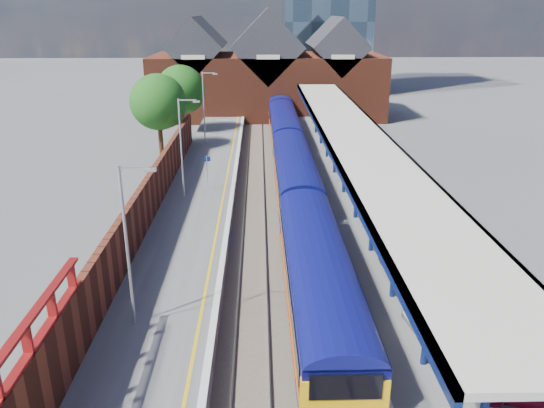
{
  "coord_description": "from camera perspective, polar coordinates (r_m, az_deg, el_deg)",
  "views": [
    {
      "loc": [
        -1.12,
        -13.57,
        13.57
      ],
      "look_at": [
        -0.4,
        16.23,
        2.6
      ],
      "focal_mm": 35.0,
      "sensor_mm": 36.0,
      "label": 1
    }
  ],
  "objects": [
    {
      "name": "tree_near",
      "position": [
        50.99,
        -11.99,
        10.5
      ],
      "size": [
        5.2,
        5.2,
        8.1
      ],
      "color": "#382314",
      "rests_on": "ground"
    },
    {
      "name": "parked_car_dark",
      "position": [
        28.69,
        16.19,
        -5.11
      ],
      "size": [
        4.88,
        2.17,
        1.39
      ],
      "primitive_type": "imported",
      "rotation": [
        0.0,
        0.0,
        1.52
      ],
      "color": "black",
      "rests_on": "right_platform"
    },
    {
      "name": "canopy",
      "position": [
        37.07,
        8.98,
        6.99
      ],
      "size": [
        4.5,
        52.0,
        4.48
      ],
      "color": "navy",
      "rests_on": "right_platform"
    },
    {
      "name": "lamp_post_b",
      "position": [
        22.0,
        -15.09,
        -3.48
      ],
      "size": [
        1.48,
        0.18,
        7.0
      ],
      "color": "#A5A8AA",
      "rests_on": "left_platform"
    },
    {
      "name": "rails",
      "position": [
        36.18,
        0.49,
        -1.62
      ],
      "size": [
        4.51,
        76.0,
        0.14
      ],
      "color": "slate",
      "rests_on": "ground"
    },
    {
      "name": "coping_left",
      "position": [
        35.89,
        -4.54,
        -0.32
      ],
      "size": [
        0.3,
        76.0,
        0.05
      ],
      "primitive_type": "cube",
      "color": "silver",
      "rests_on": "left_platform"
    },
    {
      "name": "train",
      "position": [
        47.7,
        1.81,
        6.31
      ],
      "size": [
        2.89,
        65.91,
        3.45
      ],
      "color": "#0D1060",
      "rests_on": "ground"
    },
    {
      "name": "parked_car_silver",
      "position": [
        23.79,
        18.83,
        -11.09
      ],
      "size": [
        4.08,
        1.98,
        1.29
      ],
      "primitive_type": "imported",
      "rotation": [
        0.0,
        0.0,
        1.73
      ],
      "color": "#A0A1A5",
      "rests_on": "right_platform"
    },
    {
      "name": "lamp_post_d",
      "position": [
        52.54,
        -7.21,
        10.66
      ],
      "size": [
        1.48,
        0.18,
        7.0
      ],
      "color": "#A5A8AA",
      "rests_on": "left_platform"
    },
    {
      "name": "left_platform",
      "position": [
        36.29,
        -8.22,
        -1.12
      ],
      "size": [
        5.0,
        76.0,
        1.0
      ],
      "primitive_type": "cube",
      "color": "#565659",
      "rests_on": "ground"
    },
    {
      "name": "yellow_line",
      "position": [
        35.94,
        -5.49,
        -0.35
      ],
      "size": [
        0.14,
        76.0,
        0.01
      ],
      "primitive_type": "cube",
      "color": "yellow",
      "rests_on": "left_platform"
    },
    {
      "name": "lamp_post_c",
      "position": [
        36.96,
        -9.56,
        6.51
      ],
      "size": [
        1.48,
        0.18,
        7.0
      ],
      "color": "#A5A8AA",
      "rests_on": "left_platform"
    },
    {
      "name": "coping_right",
      "position": [
        36.09,
        5.5,
        -0.23
      ],
      "size": [
        0.3,
        76.0,
        0.05
      ],
      "primitive_type": "cube",
      "color": "silver",
      "rests_on": "right_platform"
    },
    {
      "name": "ground",
      "position": [
        45.65,
        0.09,
        2.91
      ],
      "size": [
        240.0,
        240.0,
        0.0
      ],
      "primitive_type": "plane",
      "color": "#5B5B5E",
      "rests_on": "ground"
    },
    {
      "name": "brick_wall",
      "position": [
        30.12,
        -14.69,
        -2.15
      ],
      "size": [
        0.35,
        50.0,
        3.86
      ],
      "color": "maroon",
      "rests_on": "left_platform"
    },
    {
      "name": "platform_sign",
      "position": [
        39.3,
        -7.01,
        3.98
      ],
      "size": [
        0.55,
        0.08,
        2.5
      ],
      "color": "#A5A8AA",
      "rests_on": "left_platform"
    },
    {
      "name": "station_building",
      "position": [
        72.03,
        -0.49,
        13.74
      ],
      "size": [
        30.0,
        12.12,
        13.78
      ],
      "color": "maroon",
      "rests_on": "ground"
    },
    {
      "name": "tree_far",
      "position": [
        58.64,
        -9.64,
        11.88
      ],
      "size": [
        5.2,
        5.2,
        8.1
      ],
      "color": "#382314",
      "rests_on": "ground"
    },
    {
      "name": "parked_car_red",
      "position": [
        20.87,
        26.01,
        -16.76
      ],
      "size": [
        4.56,
        2.98,
        1.44
      ],
      "primitive_type": "imported",
      "rotation": [
        0.0,
        0.0,
        1.24
      ],
      "color": "#A20D2E",
      "rests_on": "right_platform"
    },
    {
      "name": "ballast_bed",
      "position": [
        36.21,
        0.49,
        -1.75
      ],
      "size": [
        6.0,
        76.0,
        0.06
      ],
      "primitive_type": "cube",
      "color": "#473D33",
      "rests_on": "ground"
    },
    {
      "name": "parked_car_blue",
      "position": [
        35.97,
        13.7,
        0.1
      ],
      "size": [
        4.32,
        2.74,
        1.11
      ],
      "primitive_type": "imported",
      "rotation": [
        0.0,
        0.0,
        1.81
      ],
      "color": "navy",
      "rests_on": "right_platform"
    },
    {
      "name": "right_platform",
      "position": [
        36.72,
        9.89,
        -0.96
      ],
      "size": [
        6.0,
        76.0,
        1.0
      ],
      "primitive_type": "cube",
      "color": "#565659",
      "rests_on": "ground"
    }
  ]
}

